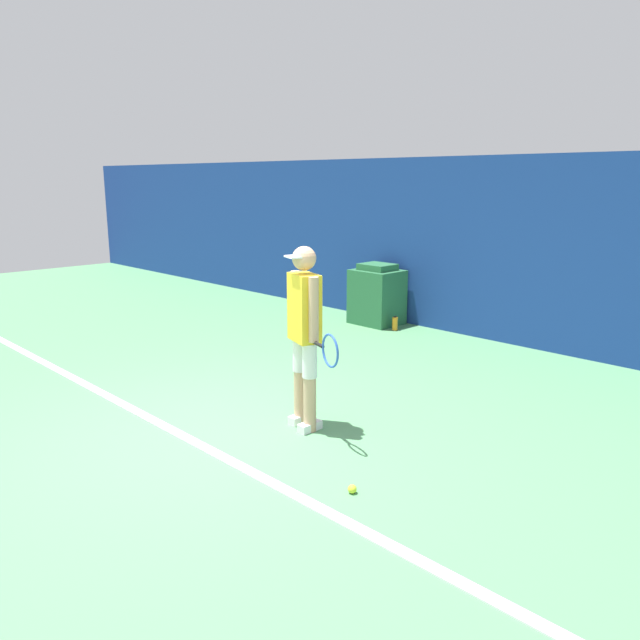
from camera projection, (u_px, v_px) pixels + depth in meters
The scene contains 7 objects.
ground_plane at pixel (214, 436), 5.72m from camera, with size 24.00×24.00×0.00m, color #518C5B.
back_wall at pixel (501, 250), 8.81m from camera, with size 24.00×0.10×2.63m.
court_baseline at pixel (195, 442), 5.57m from camera, with size 21.60×0.10×0.01m.
tennis_player at pixel (305, 329), 5.72m from camera, with size 0.87×0.38×1.72m.
tennis_ball at pixel (352, 489), 4.68m from camera, with size 0.07×0.07×0.07m.
covered_chair at pixel (377, 295), 10.06m from camera, with size 0.74×0.64×0.98m.
water_bottle at pixel (395, 323), 9.69m from camera, with size 0.09×0.09×0.23m.
Camera 1 is at (4.49, -3.04, 2.32)m, focal length 35.00 mm.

